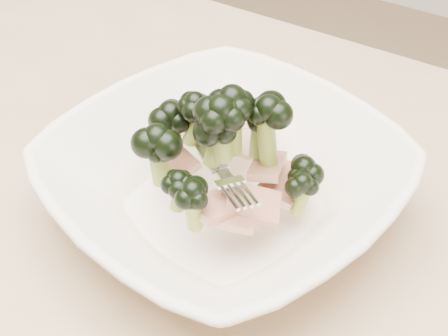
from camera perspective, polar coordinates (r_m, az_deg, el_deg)
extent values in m
cube|color=tan|center=(0.58, -13.36, -5.30)|extent=(1.20, 0.80, 0.04)
cylinder|color=tan|center=(1.32, -18.40, 2.57)|extent=(0.06, 0.06, 0.71)
imported|color=white|center=(0.53, 0.00, -1.24)|extent=(0.34, 0.34, 0.07)
cylinder|color=olive|center=(0.49, -4.08, -2.59)|extent=(0.01, 0.02, 0.03)
ellipsoid|color=black|center=(0.48, -4.18, -1.15)|extent=(0.03, 0.03, 0.02)
cylinder|color=olive|center=(0.51, -5.93, 0.52)|extent=(0.02, 0.02, 0.04)
ellipsoid|color=black|center=(0.50, -6.13, 2.75)|extent=(0.04, 0.04, 0.03)
cylinder|color=olive|center=(0.47, -2.77, -4.26)|extent=(0.02, 0.02, 0.04)
ellipsoid|color=black|center=(0.45, -2.87, -2.15)|extent=(0.03, 0.03, 0.02)
cylinder|color=olive|center=(0.48, -0.26, 2.84)|extent=(0.02, 0.02, 0.04)
ellipsoid|color=black|center=(0.47, -0.26, 5.32)|extent=(0.04, 0.04, 0.03)
cylinder|color=olive|center=(0.53, -1.60, 3.62)|extent=(0.02, 0.02, 0.04)
ellipsoid|color=black|center=(0.51, -1.65, 5.56)|extent=(0.03, 0.03, 0.03)
cylinder|color=olive|center=(0.49, -0.74, 1.94)|extent=(0.02, 0.02, 0.04)
ellipsoid|color=black|center=(0.48, -0.76, 3.91)|extent=(0.03, 0.03, 0.03)
cylinder|color=olive|center=(0.56, -2.74, 3.84)|extent=(0.02, 0.02, 0.04)
ellipsoid|color=black|center=(0.55, -2.81, 5.65)|extent=(0.03, 0.03, 0.03)
cylinder|color=olive|center=(0.51, -5.94, 0.29)|extent=(0.02, 0.02, 0.03)
ellipsoid|color=black|center=(0.50, -6.11, 2.02)|extent=(0.03, 0.03, 0.02)
cylinder|color=olive|center=(0.49, 0.72, 3.62)|extent=(0.02, 0.02, 0.05)
ellipsoid|color=black|center=(0.47, 0.75, 6.29)|extent=(0.04, 0.04, 0.03)
cylinder|color=olive|center=(0.57, -0.04, 3.30)|extent=(0.02, 0.02, 0.03)
ellipsoid|color=black|center=(0.56, -0.04, 4.53)|extent=(0.03, 0.03, 0.02)
cylinder|color=olive|center=(0.51, 7.03, -2.84)|extent=(0.01, 0.02, 0.03)
ellipsoid|color=black|center=(0.49, 7.20, -1.34)|extent=(0.03, 0.03, 0.02)
cylinder|color=olive|center=(0.52, 3.26, 3.02)|extent=(0.02, 0.02, 0.04)
ellipsoid|color=black|center=(0.50, 3.37, 5.24)|extent=(0.04, 0.04, 0.03)
cylinder|color=olive|center=(0.52, 7.12, -1.59)|extent=(0.01, 0.02, 0.03)
ellipsoid|color=black|center=(0.51, 7.30, -0.01)|extent=(0.04, 0.04, 0.03)
cylinder|color=olive|center=(0.54, -4.74, 2.76)|extent=(0.02, 0.02, 0.04)
ellipsoid|color=black|center=(0.53, -4.90, 4.95)|extent=(0.04, 0.04, 0.03)
cylinder|color=olive|center=(0.52, -2.60, 3.90)|extent=(0.02, 0.02, 0.04)
ellipsoid|color=black|center=(0.51, -2.68, 5.98)|extent=(0.03, 0.03, 0.03)
cylinder|color=olive|center=(0.50, 3.95, 2.64)|extent=(0.02, 0.02, 0.05)
ellipsoid|color=black|center=(0.48, 4.12, 5.45)|extent=(0.04, 0.04, 0.03)
cube|color=maroon|center=(0.48, -0.19, -3.37)|extent=(0.05, 0.06, 0.03)
cube|color=maroon|center=(0.48, 1.21, -4.01)|extent=(0.04, 0.05, 0.01)
cube|color=maroon|center=(0.52, 4.01, 0.20)|extent=(0.04, 0.05, 0.02)
cube|color=maroon|center=(0.55, -4.34, 0.84)|extent=(0.05, 0.04, 0.01)
cube|color=maroon|center=(0.53, 5.76, -1.46)|extent=(0.03, 0.06, 0.02)
cube|color=maroon|center=(0.49, 2.67, -3.32)|extent=(0.05, 0.05, 0.02)
cube|color=maroon|center=(0.57, 1.28, 4.59)|extent=(0.06, 0.06, 0.02)
cube|color=maroon|center=(0.56, 2.19, 3.04)|extent=(0.03, 0.05, 0.02)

